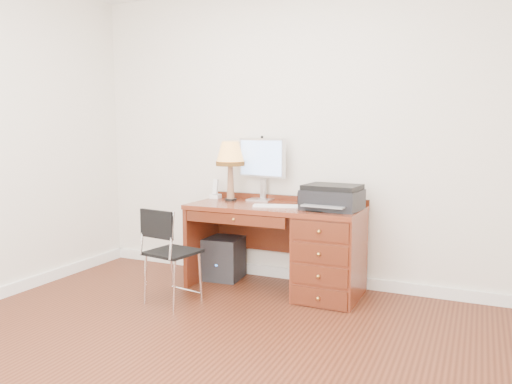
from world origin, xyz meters
The scene contains 12 objects.
ground centered at (0.00, 0.00, 0.00)m, with size 4.00×4.00×0.00m, color #3E1A0E.
room_shell centered at (0.00, 0.63, 0.05)m, with size 4.00×4.00×4.00m.
desk centered at (0.32, 1.40, 0.41)m, with size 1.50×0.67×0.75m.
monitor centered at (-0.24, 1.64, 1.11)m, with size 0.49×0.21×0.57m.
keyboard centered at (0.04, 1.32, 0.76)m, with size 0.39×0.11×0.01m, color white.
mouse_pad centered at (0.42, 1.28, 0.76)m, with size 0.20×0.20×0.04m.
printer centered at (0.51, 1.39, 0.85)m, with size 0.49×0.39×0.20m.
leg_lamp centered at (-0.48, 1.49, 1.15)m, with size 0.27×0.27×0.55m.
phone centered at (-0.68, 1.57, 0.80)m, with size 0.09×0.09×0.18m.
pen_cup centered at (0.20, 1.53, 0.80)m, with size 0.09×0.09×0.11m, color black.
chair centered at (-0.64, 0.70, 0.47)m, with size 0.42×0.42×0.78m.
equipment_box centered at (-0.57, 1.50, 0.20)m, with size 0.34×0.34×0.39m, color black.
Camera 1 is at (1.61, -2.56, 1.39)m, focal length 35.00 mm.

